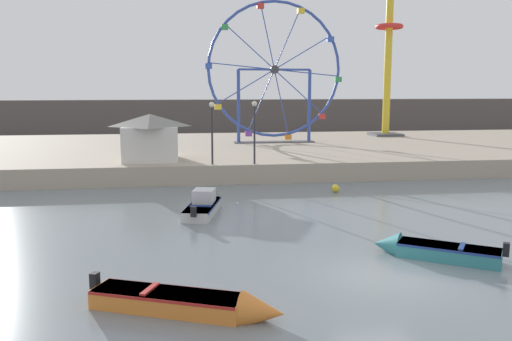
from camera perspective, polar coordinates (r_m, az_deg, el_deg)
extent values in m
plane|color=slate|center=(17.51, 13.04, -10.89)|extent=(240.00, 240.00, 0.00)
cube|color=tan|center=(44.76, -0.26, 2.03)|extent=(110.00, 24.04, 1.20)
cube|color=#564C47|center=(69.79, -3.15, 5.73)|extent=(140.00, 3.00, 4.40)
cube|color=orange|center=(14.75, -9.36, -13.53)|extent=(4.17, 2.58, 0.51)
cube|color=#B2231E|center=(14.67, -9.38, -12.76)|extent=(4.14, 2.58, 0.08)
cone|color=orange|center=(13.93, 0.72, -14.78)|extent=(1.42, 1.35, 0.98)
cube|color=black|center=(15.59, -16.74, -11.12)|extent=(0.28, 0.30, 0.44)
cube|color=#B2231E|center=(14.85, -11.23, -12.24)|extent=(0.50, 0.87, 0.06)
cube|color=silver|center=(25.24, -5.72, -4.11)|extent=(2.03, 3.93, 0.45)
cube|color=navy|center=(25.20, -5.73, -3.69)|extent=(2.04, 3.90, 0.08)
cone|color=silver|center=(27.52, -4.79, -3.02)|extent=(1.35, 1.27, 1.14)
cube|color=black|center=(23.28, -6.65, -4.37)|extent=(0.28, 0.25, 0.44)
cube|color=silver|center=(25.58, -5.54, -2.69)|extent=(1.19, 1.32, 0.63)
cube|color=navy|center=(24.74, -5.93, -3.77)|extent=(1.03, 0.39, 0.06)
cube|color=teal|center=(19.66, 19.75, -8.22)|extent=(3.34, 2.78, 0.51)
cube|color=navy|center=(19.60, 19.78, -7.63)|extent=(3.32, 2.78, 0.08)
cone|color=teal|center=(20.00, 13.70, -7.66)|extent=(1.33, 1.35, 1.00)
cube|color=black|center=(19.45, 25.03, -7.61)|extent=(0.30, 0.31, 0.44)
cube|color=navy|center=(19.54, 21.02, -7.53)|extent=(0.65, 0.82, 0.06)
torus|color=#334CA8|center=(46.15, 1.97, 10.67)|extent=(11.41, 0.24, 11.41)
cylinder|color=#38383D|center=(46.15, 1.97, 10.67)|extent=(0.70, 0.50, 0.70)
cylinder|color=#334CA8|center=(46.22, 1.23, 14.05)|extent=(1.29, 0.08, 5.47)
cube|color=red|center=(46.42, 0.46, 17.07)|extent=(0.56, 0.48, 0.44)
cylinder|color=#334CA8|center=(45.93, -0.66, 12.99)|extent=(4.24, 0.08, 3.76)
cube|color=#33934C|center=(45.85, -3.34, 14.95)|extent=(0.56, 0.48, 0.44)
cylinder|color=#334CA8|center=(45.75, -1.52, 11.02)|extent=(5.57, 0.08, 0.61)
cube|color=#3356B7|center=(45.51, -5.06, 10.98)|extent=(0.56, 0.48, 0.44)
cylinder|color=#334CA8|center=(45.76, -1.04, 8.91)|extent=(4.85, 0.08, 2.91)
cube|color=yellow|center=(45.55, -4.06, 6.75)|extent=(0.56, 0.48, 0.44)
cylinder|color=#334CA8|center=(45.95, 0.58, 7.48)|extent=(2.30, 0.08, 5.15)
cube|color=purple|center=(45.94, -0.80, 3.93)|extent=(0.56, 0.48, 0.44)
cylinder|color=#334CA8|center=(46.25, 2.70, 7.28)|extent=(1.29, 0.08, 5.47)
cube|color=orange|center=(46.54, 3.41, 3.58)|extent=(0.56, 0.48, 0.44)
cylinder|color=#334CA8|center=(46.54, 4.52, 8.35)|extent=(4.24, 0.08, 3.76)
cube|color=red|center=(47.10, 6.99, 5.73)|extent=(0.56, 0.48, 0.44)
cylinder|color=#334CA8|center=(46.71, 5.38, 10.28)|extent=(5.57, 0.08, 0.61)
cube|color=#33934C|center=(47.42, 8.68, 9.54)|extent=(0.56, 0.48, 0.44)
cylinder|color=#334CA8|center=(46.70, 4.95, 12.36)|extent=(4.85, 0.08, 2.91)
cube|color=#3356B7|center=(47.39, 7.89, 13.64)|extent=(0.56, 0.48, 0.44)
cylinder|color=#334CA8|center=(46.52, 3.38, 13.80)|extent=(2.30, 0.08, 5.15)
cube|color=yellow|center=(47.01, 4.79, 16.53)|extent=(0.56, 0.48, 0.44)
cylinder|color=#334CA8|center=(45.71, -1.87, 6.81)|extent=(0.28, 0.28, 6.18)
cylinder|color=#334CA8|center=(46.78, 5.68, 6.81)|extent=(0.28, 0.28, 6.18)
cylinder|color=#334CA8|center=(46.15, 1.97, 10.67)|extent=(6.14, 0.18, 0.18)
cube|color=#4C4C51|center=(46.35, 1.93, 3.05)|extent=(6.94, 1.20, 0.08)
cylinder|color=gold|center=(54.41, 13.81, 10.56)|extent=(0.70, 0.70, 13.20)
torus|color=red|center=(54.69, 13.96, 14.61)|extent=(2.64, 2.64, 0.44)
cube|color=#4C4C51|center=(54.55, 13.56, 3.75)|extent=(2.80, 2.80, 0.24)
cube|color=silver|center=(35.31, -11.11, 2.86)|extent=(3.47, 3.38, 2.21)
pyramid|color=gray|center=(35.20, -11.19, 5.27)|extent=(3.82, 3.71, 0.80)
cylinder|color=#2D2D33|center=(32.88, -0.16, 3.77)|extent=(0.12, 0.12, 3.55)
sphere|color=#F2EACC|center=(32.78, -0.16, 7.10)|extent=(0.32, 0.32, 0.32)
cylinder|color=#2D2D33|center=(32.73, -4.68, 3.67)|extent=(0.12, 0.12, 3.49)
sphere|color=#F2EACC|center=(32.62, -4.72, 6.98)|extent=(0.32, 0.32, 0.32)
sphere|color=yellow|center=(30.67, 8.44, -1.88)|extent=(0.44, 0.44, 0.44)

